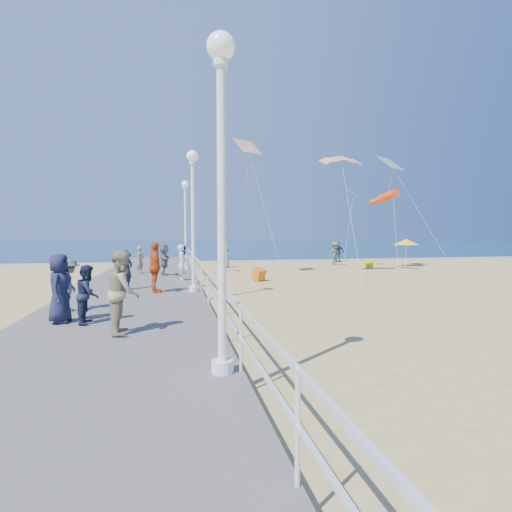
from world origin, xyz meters
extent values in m
plane|color=tan|center=(0.00, 0.00, 0.00)|extent=(160.00, 160.00, 0.00)
cube|color=#0C304B|center=(0.00, 65.00, 0.01)|extent=(160.00, 90.00, 0.05)
cube|color=silver|center=(0.00, 20.50, 0.03)|extent=(160.00, 1.20, 0.04)
cube|color=slate|center=(-7.50, 0.00, 0.20)|extent=(5.00, 44.00, 0.40)
cube|color=white|center=(-5.05, 0.00, 1.45)|extent=(0.05, 42.00, 0.06)
cube|color=white|center=(-5.05, 0.00, 0.95)|extent=(0.05, 42.00, 0.04)
cylinder|color=white|center=(-5.35, -9.00, 0.50)|extent=(0.36, 0.36, 0.20)
cylinder|color=white|center=(-5.35, -9.00, 2.85)|extent=(0.14, 0.14, 4.70)
sphere|color=white|center=(-5.35, -9.00, 5.50)|extent=(0.44, 0.44, 0.44)
cylinder|color=white|center=(-5.35, 0.00, 0.50)|extent=(0.36, 0.36, 0.20)
cylinder|color=white|center=(-5.35, 0.00, 2.85)|extent=(0.14, 0.14, 4.70)
sphere|color=white|center=(-5.35, 0.00, 5.50)|extent=(0.44, 0.44, 0.44)
cylinder|color=white|center=(-5.35, 9.00, 0.50)|extent=(0.36, 0.36, 0.20)
cylinder|color=white|center=(-5.35, 9.00, 2.85)|extent=(0.14, 0.14, 4.70)
sphere|color=white|center=(-5.35, 9.00, 5.50)|extent=(0.44, 0.44, 0.44)
imported|color=white|center=(-5.70, 3.73, 1.24)|extent=(0.44, 0.63, 1.67)
imported|color=#324BBB|center=(-5.55, 3.88, 1.65)|extent=(0.33, 0.41, 0.80)
imported|color=#192437|center=(-7.89, 1.01, 1.18)|extent=(0.63, 0.68, 1.57)
imported|color=#9A956A|center=(-7.20, -6.05, 1.33)|extent=(0.74, 0.93, 1.86)
imported|color=#515155|center=(-9.00, -3.13, 1.15)|extent=(0.62, 1.01, 1.50)
imported|color=#C24818|center=(-6.76, -0.02, 1.35)|extent=(0.67, 1.18, 1.89)
imported|color=#1A1E3A|center=(-8.88, -4.66, 1.26)|extent=(0.58, 0.86, 1.72)
imported|color=slate|center=(-6.55, 6.03, 1.21)|extent=(0.55, 1.53, 1.63)
imported|color=gray|center=(-7.85, 7.25, 1.15)|extent=(0.54, 0.64, 1.49)
imported|color=#1A213A|center=(-8.18, -4.86, 1.13)|extent=(0.56, 0.72, 1.45)
imported|color=#545459|center=(6.62, 14.62, 0.96)|extent=(1.40, 1.05, 1.92)
imported|color=#172034|center=(8.24, 17.78, 0.91)|extent=(1.06, 1.07, 1.82)
imported|color=#807058|center=(-2.19, 14.35, 0.79)|extent=(0.62, 0.84, 1.59)
cube|color=red|center=(-1.56, 5.77, 0.30)|extent=(0.84, 0.89, 0.74)
cylinder|color=white|center=(11.50, 12.41, 0.90)|extent=(0.05, 0.05, 1.80)
cone|color=yellow|center=(11.50, 12.41, 1.91)|extent=(1.90, 1.90, 0.45)
cube|color=yellow|center=(8.09, 11.96, 0.20)|extent=(0.55, 0.55, 0.40)
cube|color=yellow|center=(9.76, 14.44, 0.20)|extent=(0.55, 0.55, 0.40)
cylinder|color=#EA3D13|center=(7.80, 8.84, 5.01)|extent=(1.02, 2.77, 1.10)
cube|color=blue|center=(8.99, 10.62, 7.52)|extent=(2.01, 1.89, 1.01)
cube|color=#23A775|center=(7.09, 12.48, 5.54)|extent=(1.34, 1.41, 0.74)
cube|color=red|center=(-1.75, 8.10, 7.69)|extent=(1.76, 1.62, 0.95)
camera|label=1|loc=(-6.11, -15.27, 2.65)|focal=28.00mm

